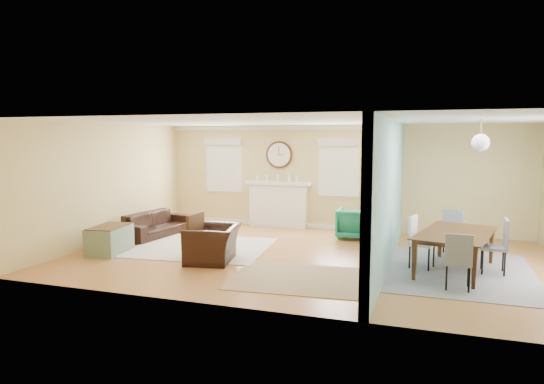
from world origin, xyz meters
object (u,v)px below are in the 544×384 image
Objects in this scene: eames_chair at (213,244)px; green_chair at (354,223)px; sofa at (156,224)px; dining_table at (458,252)px; credenza at (379,226)px.

eames_chair is 1.36× the size of green_chair.
sofa is 0.98× the size of dining_table.
green_chair is 3.07m from dining_table.
sofa is 5.11m from credenza.
credenza is at bearing -74.80° from sofa.
credenza is 0.82× the size of dining_table.
eames_chair is 3.69m from credenza.
sofa is at bearing 15.48° from green_chair.
dining_table is (2.11, -2.23, 0.00)m from green_chair.
credenza is (5.05, 0.74, 0.12)m from sofa.
credenza is at bearing 143.09° from green_chair.
sofa is at bearing -171.69° from credenza.
eames_chair is 4.32m from dining_table.
credenza reaches higher than green_chair.
green_chair is at bearing 132.62° from eames_chair.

